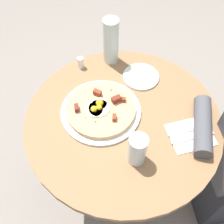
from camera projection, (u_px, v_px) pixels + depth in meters
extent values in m
plane|color=gray|center=(119.00, 182.00, 1.70)|extent=(6.00, 6.00, 0.00)
cylinder|color=olive|center=(123.00, 120.00, 1.14)|extent=(0.82, 0.82, 0.03)
cylinder|color=#333338|center=(121.00, 157.00, 1.42)|extent=(0.10, 0.10, 0.68)
cylinder|color=#333338|center=(119.00, 181.00, 1.69)|extent=(0.37, 0.37, 0.02)
cylinder|color=#4C4C51|center=(203.00, 126.00, 1.07)|extent=(0.15, 0.27, 0.07)
cylinder|color=white|center=(101.00, 111.00, 1.14)|extent=(0.33, 0.33, 0.01)
cylinder|color=tan|center=(101.00, 109.00, 1.12)|extent=(0.29, 0.29, 0.02)
cylinder|color=white|center=(94.00, 110.00, 1.10)|extent=(0.07, 0.07, 0.01)
sphere|color=yellow|center=(94.00, 109.00, 1.10)|extent=(0.03, 0.03, 0.03)
cylinder|color=white|center=(100.00, 104.00, 1.12)|extent=(0.06, 0.06, 0.01)
sphere|color=yellow|center=(100.00, 103.00, 1.12)|extent=(0.03, 0.03, 0.03)
cylinder|color=white|center=(99.00, 108.00, 1.11)|extent=(0.09, 0.09, 0.01)
sphere|color=yellow|center=(99.00, 107.00, 1.10)|extent=(0.02, 0.02, 0.02)
cube|color=brown|center=(97.00, 93.00, 1.14)|extent=(0.04, 0.04, 0.02)
cube|color=maroon|center=(77.00, 108.00, 1.10)|extent=(0.02, 0.03, 0.02)
cube|color=brown|center=(114.00, 117.00, 1.07)|extent=(0.02, 0.03, 0.02)
cube|color=maroon|center=(116.00, 99.00, 1.12)|extent=(0.04, 0.03, 0.03)
cube|color=maroon|center=(122.00, 99.00, 1.13)|extent=(0.03, 0.02, 0.02)
cube|color=#387F2D|center=(95.00, 122.00, 1.07)|extent=(0.01, 0.00, 0.00)
cube|color=#387F2D|center=(111.00, 90.00, 1.17)|extent=(0.01, 0.01, 0.00)
cube|color=#387F2D|center=(91.00, 104.00, 1.12)|extent=(0.01, 0.00, 0.00)
cube|color=#387F2D|center=(85.00, 117.00, 1.08)|extent=(0.00, 0.01, 0.00)
cylinder|color=silver|center=(141.00, 77.00, 1.25)|extent=(0.17, 0.17, 0.01)
cube|color=white|center=(191.00, 135.00, 1.08)|extent=(0.19, 0.16, 0.00)
cube|color=silver|center=(189.00, 130.00, 1.08)|extent=(0.18, 0.03, 0.00)
cube|color=silver|center=(193.00, 138.00, 1.06)|extent=(0.18, 0.03, 0.00)
cylinder|color=silver|center=(137.00, 150.00, 0.96)|extent=(0.07, 0.07, 0.14)
cylinder|color=silver|center=(110.00, 41.00, 1.23)|extent=(0.07, 0.07, 0.23)
cylinder|color=white|center=(81.00, 63.00, 1.27)|extent=(0.03, 0.03, 0.06)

